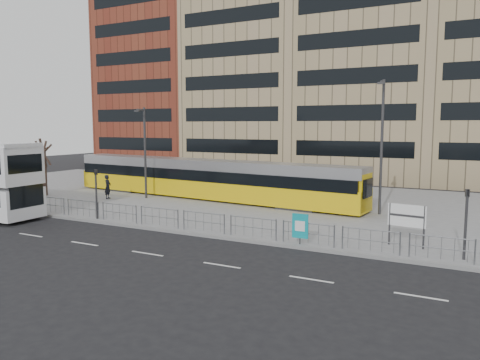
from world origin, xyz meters
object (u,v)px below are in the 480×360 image
at_px(tram, 205,179).
at_px(lamp_post_east, 382,142).
at_px(lamp_post_west, 145,149).
at_px(traffic_light_west, 96,187).
at_px(traffic_light_east, 466,215).
at_px(ad_panel, 300,226).
at_px(station_sign, 407,218).
at_px(bare_tree, 42,137).
at_px(pedestrian, 108,187).

bearing_deg(tram, lamp_post_east, 3.52).
bearing_deg(lamp_post_west, traffic_light_west, -71.74).
distance_m(tram, lamp_post_west, 5.34).
distance_m(lamp_post_west, lamp_post_east, 18.12).
relative_size(traffic_light_west, traffic_light_east, 1.00).
bearing_deg(lamp_post_west, tram, 25.97).
distance_m(ad_panel, traffic_light_west, 13.49).
relative_size(station_sign, lamp_post_east, 0.24).
bearing_deg(lamp_post_east, bare_tree, -170.87).
xyz_separation_m(pedestrian, lamp_post_east, (20.47, 3.24, 3.79)).
relative_size(ad_panel, traffic_light_east, 0.49).
xyz_separation_m(station_sign, lamp_post_east, (-2.77, 7.88, 3.31)).
distance_m(station_sign, ad_panel, 5.08).
relative_size(ad_panel, bare_tree, 0.23).
relative_size(pedestrian, traffic_light_east, 0.61).
height_order(traffic_light_west, lamp_post_east, lamp_post_east).
relative_size(tram, lamp_post_west, 3.66).
distance_m(lamp_post_west, bare_tree, 8.89).
relative_size(lamp_post_west, lamp_post_east, 0.83).
relative_size(pedestrian, bare_tree, 0.29).
height_order(tram, lamp_post_west, lamp_post_west).
bearing_deg(traffic_light_east, tram, 133.61).
bearing_deg(ad_panel, traffic_light_west, 177.31).
relative_size(lamp_post_west, bare_tree, 1.09).
xyz_separation_m(lamp_post_west, lamp_post_east, (18.03, 1.58, 0.77)).
bearing_deg(lamp_post_west, traffic_light_east, -17.58).
bearing_deg(lamp_post_east, pedestrian, -171.01).
height_order(pedestrian, bare_tree, bare_tree).
xyz_separation_m(tram, traffic_light_east, (19.09, -9.49, 0.42)).
height_order(pedestrian, lamp_post_east, lamp_post_east).
relative_size(tram, traffic_light_west, 8.52).
xyz_separation_m(ad_panel, pedestrian, (-18.54, 6.51, 0.06)).
height_order(station_sign, traffic_light_west, traffic_light_west).
bearing_deg(traffic_light_west, ad_panel, 11.69).
xyz_separation_m(ad_panel, traffic_light_west, (-13.44, 0.10, 1.09)).
relative_size(pedestrian, lamp_post_east, 0.22).
bearing_deg(traffic_light_east, lamp_post_west, 142.46).
bearing_deg(station_sign, lamp_post_west, 170.24).
bearing_deg(ad_panel, bare_tree, 165.12).
height_order(station_sign, pedestrian, station_sign).
distance_m(traffic_light_east, lamp_post_east, 10.81).
bearing_deg(pedestrian, ad_panel, -129.13).
bearing_deg(pedestrian, lamp_post_east, -100.79).
relative_size(traffic_light_east, bare_tree, 0.47).
distance_m(station_sign, traffic_light_west, 18.23).
distance_m(ad_panel, lamp_post_east, 10.66).
distance_m(pedestrian, lamp_post_west, 4.22).
height_order(tram, station_sign, tram).
distance_m(station_sign, lamp_post_east, 8.98).
distance_m(ad_panel, bare_tree, 25.46).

